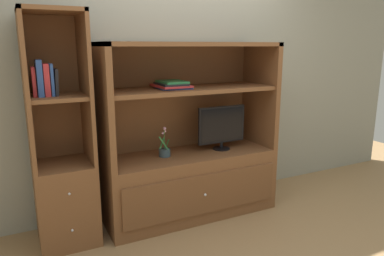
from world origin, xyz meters
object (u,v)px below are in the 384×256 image
media_console (189,163)px  potted_plant (165,151)px  upright_book_row (44,80)px  tv_monitor (222,126)px  bookshelf_tall (64,171)px  magazine_stack (172,85)px

media_console → potted_plant: size_ratio=5.94×
upright_book_row → media_console: bearing=0.4°
media_console → tv_monitor: bearing=-5.2°
media_console → bookshelf_tall: bookshelf_tall is taller
magazine_stack → bookshelf_tall: size_ratio=0.19×
media_console → magazine_stack: (-0.17, -0.01, 0.75)m
magazine_stack → upright_book_row: (-1.03, 0.00, 0.09)m
potted_plant → bookshelf_tall: bookshelf_tall is taller
tv_monitor → potted_plant: bearing=176.7°
upright_book_row → bookshelf_tall: bearing=6.8°
media_console → potted_plant: media_console is taller
potted_plant → upright_book_row: (-0.96, -0.01, 0.68)m
media_console → tv_monitor: media_console is taller
media_console → tv_monitor: (0.33, -0.03, 0.33)m
potted_plant → magazine_stack: bearing=-9.4°
bookshelf_tall → upright_book_row: size_ratio=6.82×
tv_monitor → potted_plant: tv_monitor is taller
upright_book_row → tv_monitor: bearing=-0.8°
tv_monitor → magazine_stack: (-0.50, 0.02, 0.42)m
media_console → potted_plant: (-0.25, 0.00, 0.15)m
potted_plant → bookshelf_tall: size_ratio=0.15×
magazine_stack → upright_book_row: size_ratio=1.27×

